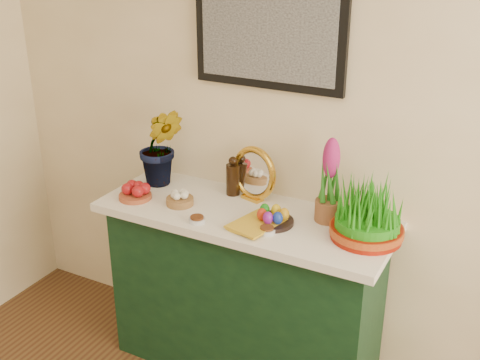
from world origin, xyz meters
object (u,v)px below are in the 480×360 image
Objects in this scene: sideboard at (245,295)px; wheatgrass_sabzeh at (368,214)px; hyacinth_green at (160,134)px; mirror at (254,174)px; book at (241,217)px.

wheatgrass_sabzeh is (0.58, 0.01, 0.58)m from sideboard.
hyacinth_green is 0.52m from mirror.
hyacinth_green is 1.99× the size of mirror.
hyacinth_green reaches higher than book.
wheatgrass_sabzeh is (0.55, 0.11, 0.10)m from book.
wheatgrass_sabzeh is (0.61, -0.13, -0.02)m from mirror.
mirror is 1.17× the size of book.
book is (0.06, -0.24, -0.11)m from mirror.
sideboard is 2.39× the size of hyacinth_green.
sideboard is 0.61m from mirror.
sideboard is 5.57× the size of book.
sideboard is 4.10× the size of wheatgrass_sabzeh.
sideboard is 4.76× the size of mirror.
mirror is (-0.03, 0.15, 0.59)m from sideboard.
book reaches higher than sideboard.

